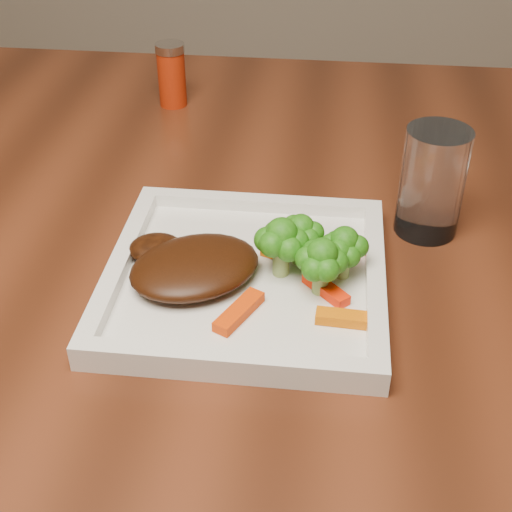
# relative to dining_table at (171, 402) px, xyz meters

# --- Properties ---
(dining_table) EXTENTS (1.60, 0.90, 0.75)m
(dining_table) POSITION_rel_dining_table_xyz_m (0.00, 0.00, 0.00)
(dining_table) COLOR #512412
(dining_table) RESTS_ON floor
(plate) EXTENTS (0.27, 0.27, 0.01)m
(plate) POSITION_rel_dining_table_xyz_m (0.14, -0.17, 0.38)
(plate) COLOR white
(plate) RESTS_ON dining_table
(steak) EXTENTS (0.16, 0.16, 0.03)m
(steak) POSITION_rel_dining_table_xyz_m (0.09, -0.19, 0.40)
(steak) COLOR #381808
(steak) RESTS_ON plate
(broccoli_0) EXTENTS (0.06, 0.06, 0.07)m
(broccoli_0) POSITION_rel_dining_table_xyz_m (0.19, -0.15, 0.42)
(broccoli_0) COLOR #256C12
(broccoli_0) RESTS_ON plate
(broccoli_1) EXTENTS (0.06, 0.06, 0.06)m
(broccoli_1) POSITION_rel_dining_table_xyz_m (0.23, -0.16, 0.42)
(broccoli_1) COLOR #2C5B0F
(broccoli_1) RESTS_ON plate
(broccoli_2) EXTENTS (0.07, 0.07, 0.06)m
(broccoli_2) POSITION_rel_dining_table_xyz_m (0.21, -0.19, 0.42)
(broccoli_2) COLOR #197914
(broccoli_2) RESTS_ON plate
(broccoli_3) EXTENTS (0.08, 0.08, 0.06)m
(broccoli_3) POSITION_rel_dining_table_xyz_m (0.17, -0.17, 0.42)
(broccoli_3) COLOR #176510
(broccoli_3) RESTS_ON plate
(carrot_1) EXTENTS (0.06, 0.02, 0.01)m
(carrot_1) POSITION_rel_dining_table_xyz_m (0.24, -0.23, 0.39)
(carrot_1) COLOR #D36203
(carrot_1) RESTS_ON plate
(carrot_2) EXTENTS (0.04, 0.06, 0.01)m
(carrot_2) POSITION_rel_dining_table_xyz_m (0.14, -0.24, 0.39)
(carrot_2) COLOR #D43603
(carrot_2) RESTS_ON plate
(carrot_3) EXTENTS (0.05, 0.04, 0.01)m
(carrot_3) POSITION_rel_dining_table_xyz_m (0.25, -0.13, 0.39)
(carrot_3) COLOR #FF2204
(carrot_3) RESTS_ON plate
(carrot_4) EXTENTS (0.03, 0.05, 0.01)m
(carrot_4) POSITION_rel_dining_table_xyz_m (0.17, -0.12, 0.39)
(carrot_4) COLOR #DB5E03
(carrot_4) RESTS_ON plate
(carrot_5) EXTENTS (0.05, 0.05, 0.01)m
(carrot_5) POSITION_rel_dining_table_xyz_m (0.22, -0.19, 0.39)
(carrot_5) COLOR #FB2504
(carrot_5) RESTS_ON plate
(spice_shaker) EXTENTS (0.05, 0.05, 0.09)m
(spice_shaker) POSITION_rel_dining_table_xyz_m (-0.02, 0.24, 0.42)
(spice_shaker) COLOR #9C2208
(spice_shaker) RESTS_ON dining_table
(drinking_glass) EXTENTS (0.07, 0.07, 0.12)m
(drinking_glass) POSITION_rel_dining_table_xyz_m (0.32, -0.05, 0.44)
(drinking_glass) COLOR white
(drinking_glass) RESTS_ON dining_table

